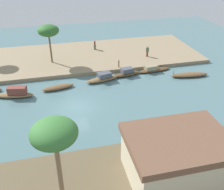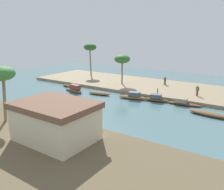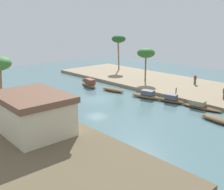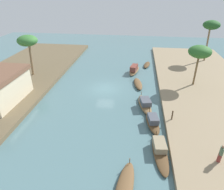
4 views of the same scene
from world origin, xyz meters
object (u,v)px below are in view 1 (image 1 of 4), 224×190
at_px(sampan_upstream_small, 58,87).
at_px(person_on_near_bank, 95,46).
at_px(sampan_open_hull, 15,93).
at_px(sampan_with_tall_canopy, 127,73).
at_px(sampan_foreground, 153,69).
at_px(palm_tree_left_near, 48,31).
at_px(palm_tree_right_tall, 54,134).
at_px(person_by_mooring, 147,52).
at_px(sampan_with_red_awning, 189,75).
at_px(riverside_building, 177,157).
at_px(sampan_near_left_bank, 103,78).
at_px(mooring_post, 119,64).

bearing_deg(sampan_upstream_small, person_on_near_bank, -129.75).
relative_size(sampan_open_hull, sampan_with_tall_canopy, 1.16).
xyz_separation_m(sampan_foreground, palm_tree_left_near, (13.76, -5.68, 4.85)).
xyz_separation_m(sampan_with_tall_canopy, palm_tree_right_tall, (10.10, 18.11, 5.34)).
distance_m(sampan_with_tall_canopy, palm_tree_right_tall, 21.41).
bearing_deg(sampan_with_tall_canopy, person_by_mooring, -143.99).
height_order(sampan_with_red_awning, palm_tree_left_near, palm_tree_left_near).
xyz_separation_m(sampan_with_red_awning, riverside_building, (10.07, 16.01, 2.05)).
bearing_deg(person_on_near_bank, palm_tree_right_tall, 171.43).
xyz_separation_m(sampan_near_left_bank, sampan_with_tall_canopy, (-3.49, -0.77, -0.02)).
xyz_separation_m(sampan_open_hull, sampan_with_red_awning, (-22.59, -0.07, -0.24)).
bearing_deg(sampan_near_left_bank, palm_tree_left_near, -60.09).
bearing_deg(palm_tree_left_near, riverside_building, 107.89).
distance_m(sampan_foreground, person_by_mooring, 4.66).
height_order(palm_tree_left_near, riverside_building, palm_tree_left_near).
xyz_separation_m(sampan_upstream_small, mooring_post, (-8.81, -3.65, 0.77)).
relative_size(sampan_near_left_bank, sampan_with_tall_canopy, 1.16).
bearing_deg(person_on_near_bank, sampan_with_tall_canopy, -159.24).
distance_m(sampan_foreground, palm_tree_left_near, 15.65).
distance_m(palm_tree_right_tall, riverside_building, 8.94).
relative_size(sampan_foreground, palm_tree_right_tall, 0.82).
xyz_separation_m(sampan_foreground, riverside_building, (5.86, 18.79, 1.96)).
relative_size(sampan_foreground, mooring_post, 4.86).
relative_size(sampan_open_hull, riverside_building, 0.64).
bearing_deg(sampan_upstream_small, sampan_foreground, 179.54).
relative_size(sampan_foreground, person_by_mooring, 3.10).
bearing_deg(sampan_upstream_small, palm_tree_left_near, -96.88).
distance_m(person_on_near_bank, palm_tree_right_tall, 29.48).
distance_m(sampan_with_tall_canopy, riverside_building, 18.55).
xyz_separation_m(sampan_near_left_bank, palm_tree_right_tall, (6.61, 17.34, 5.32)).
height_order(mooring_post, palm_tree_left_near, palm_tree_left_near).
bearing_deg(person_by_mooring, sampan_near_left_bank, -126.16).
bearing_deg(sampan_foreground, sampan_open_hull, 3.36).
bearing_deg(mooring_post, person_by_mooring, -151.33).
relative_size(sampan_upstream_small, sampan_foreground, 0.81).
distance_m(sampan_upstream_small, sampan_open_hull, 5.02).
bearing_deg(sampan_open_hull, sampan_with_red_awning, -168.54).
height_order(person_on_near_bank, riverside_building, riverside_building).
bearing_deg(mooring_post, sampan_with_red_awning, 153.87).
height_order(person_on_near_bank, mooring_post, person_on_near_bank).
relative_size(sampan_upstream_small, sampan_with_red_awning, 0.78).
height_order(palm_tree_right_tall, riverside_building, palm_tree_right_tall).
bearing_deg(sampan_foreground, sampan_near_left_bank, 3.63).
relative_size(sampan_near_left_bank, sampan_foreground, 0.93).
height_order(sampan_with_red_awning, person_by_mooring, person_by_mooring).
bearing_deg(sampan_upstream_small, riverside_building, 104.99).
bearing_deg(person_by_mooring, person_on_near_bank, 164.59).
xyz_separation_m(person_by_mooring, palm_tree_right_tall, (14.89, 23.03, 4.47)).
bearing_deg(palm_tree_right_tall, sampan_near_left_bank, -110.87).
bearing_deg(person_by_mooring, palm_tree_left_near, -165.32).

